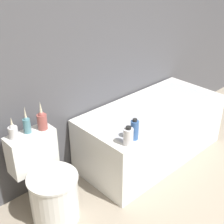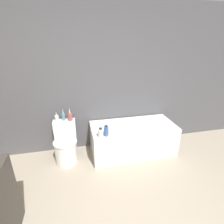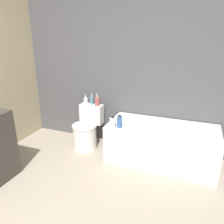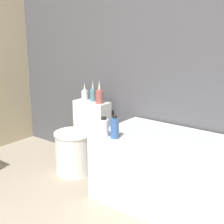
% 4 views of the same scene
% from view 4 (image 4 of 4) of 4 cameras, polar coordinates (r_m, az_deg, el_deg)
% --- Properties ---
extents(wall_back_tiled, '(6.40, 0.06, 2.60)m').
position_cam_4_polar(wall_back_tiled, '(2.98, 5.30, 13.16)').
color(wall_back_tiled, '#4C4C51').
rests_on(wall_back_tiled, ground_plane).
extents(bathtub, '(1.52, 0.70, 0.56)m').
position_cam_4_polar(bathtub, '(2.53, 14.33, -11.51)').
color(bathtub, white).
rests_on(bathtub, ground).
extents(toilet, '(0.39, 0.55, 0.67)m').
position_cam_4_polar(toilet, '(3.16, -6.02, -5.52)').
color(toilet, white).
rests_on(toilet, ground).
extents(vase_gold, '(0.07, 0.07, 0.18)m').
position_cam_4_polar(vase_gold, '(3.27, -5.01, 3.32)').
color(vase_gold, silver).
rests_on(vase_gold, toilet).
extents(vase_silver, '(0.06, 0.06, 0.22)m').
position_cam_4_polar(vase_silver, '(3.19, -3.52, 3.31)').
color(vase_silver, teal).
rests_on(vase_silver, toilet).
extents(vase_bronze, '(0.08, 0.08, 0.24)m').
position_cam_4_polar(vase_bronze, '(3.09, -2.32, 3.07)').
color(vase_bronze, '#994C47').
rests_on(vase_bronze, toilet).
extents(shampoo_bottle_tall, '(0.08, 0.08, 0.16)m').
position_cam_4_polar(shampoo_bottle_tall, '(2.48, -1.51, -2.86)').
color(shampoo_bottle_tall, silver).
rests_on(shampoo_bottle_tall, bathtub).
extents(shampoo_bottle_short, '(0.07, 0.07, 0.18)m').
position_cam_4_polar(shampoo_bottle_short, '(2.43, 0.50, -2.89)').
color(shampoo_bottle_short, '#335999').
rests_on(shampoo_bottle_short, bathtub).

